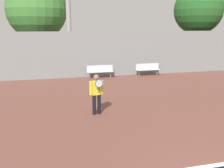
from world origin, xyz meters
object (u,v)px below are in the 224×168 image
at_px(bench_courtside_far, 100,70).
at_px(tree_green_broad, 37,9).
at_px(tennis_player, 97,92).
at_px(bench_courtside_near, 148,68).
at_px(light_pole_far_right, 68,5).
at_px(tree_green_tall, 198,10).

height_order(bench_courtside_far, tree_green_broad, tree_green_broad).
xyz_separation_m(tennis_player, tree_green_broad, (-2.24, 11.73, 3.76)).
bearing_deg(bench_courtside_near, tennis_player, -125.11).
height_order(bench_courtside_far, light_pole_far_right, light_pole_far_right).
xyz_separation_m(bench_courtside_far, tree_green_tall, (9.46, 3.69, 4.23)).
bearing_deg(light_pole_far_right, tree_green_broad, 119.44).
distance_m(bench_courtside_near, bench_courtside_far, 3.43).
relative_size(bench_courtside_far, tree_green_broad, 0.26).
relative_size(tennis_player, tree_green_tall, 0.23).
xyz_separation_m(bench_courtside_near, light_pole_far_right, (-5.32, 0.83, 4.22)).
distance_m(tennis_player, tree_green_broad, 12.52).
bearing_deg(bench_courtside_far, bench_courtside_near, -0.00).
xyz_separation_m(tree_green_tall, tree_green_broad, (-13.40, 0.76, -0.10)).
distance_m(light_pole_far_right, tree_green_broad, 4.15).
distance_m(tennis_player, light_pole_far_right, 8.98).
xyz_separation_m(tennis_player, bench_courtside_near, (5.12, 7.28, -0.37)).
bearing_deg(tennis_player, bench_courtside_near, 45.51).
height_order(tree_green_tall, tree_green_broad, tree_green_broad).
bearing_deg(tree_green_broad, bench_courtside_near, -31.14).
height_order(bench_courtside_near, tree_green_tall, tree_green_tall).
distance_m(bench_courtside_near, light_pole_far_right, 6.84).
bearing_deg(bench_courtside_near, bench_courtside_far, 180.00).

